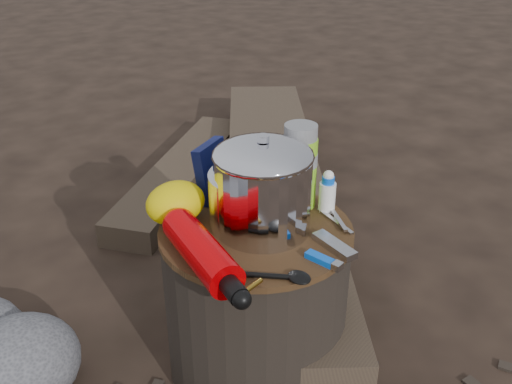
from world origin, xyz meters
TOP-DOWN VIEW (x-y plane):
  - ground at (0.00, 0.00)m, footprint 60.00×60.00m
  - stump at (0.00, 0.00)m, footprint 0.42×0.42m
  - log_main at (0.55, 0.57)m, footprint 1.46×1.74m
  - log_small at (0.40, 0.96)m, footprint 0.96×0.77m
  - foil_windscreen at (0.01, 0.02)m, footprint 0.20×0.20m
  - camping_pot at (0.01, -0.01)m, footprint 0.21×0.21m
  - fuel_bottle at (-0.17, -0.05)m, footprint 0.13×0.31m
  - thermos at (0.15, 0.02)m, footprint 0.08×0.08m
  - travel_mug at (0.09, 0.16)m, footprint 0.07×0.07m
  - stuff_sack at (-0.12, 0.14)m, footprint 0.14×0.11m
  - food_pouch at (0.01, 0.18)m, footprint 0.11×0.07m
  - lighter at (0.02, -0.18)m, footprint 0.03×0.08m
  - multitool at (0.07, -0.16)m, footprint 0.04×0.11m
  - pot_grabber at (0.15, -0.09)m, footprint 0.07×0.13m
  - spork at (-0.11, -0.14)m, footprint 0.13×0.13m
  - squeeze_bottle at (0.17, -0.04)m, footprint 0.04×0.04m

SIDE VIEW (x-z plane):
  - ground at x=0.00m, z-range 0.00..0.00m
  - log_small at x=0.40m, z-range 0.00..0.09m
  - log_main at x=0.55m, z-range 0.00..0.16m
  - stump at x=0.00m, z-range 0.00..0.39m
  - pot_grabber at x=0.15m, z-range 0.39..0.40m
  - spork at x=-0.11m, z-range 0.39..0.40m
  - lighter at x=0.02m, z-range 0.39..0.40m
  - multitool at x=0.07m, z-range 0.39..0.41m
  - fuel_bottle at x=-0.17m, z-range 0.39..0.46m
  - squeeze_bottle at x=0.17m, z-range 0.39..0.48m
  - stuff_sack at x=-0.12m, z-range 0.39..0.48m
  - travel_mug at x=0.09m, z-range 0.39..0.50m
  - foil_windscreen at x=0.01m, z-range 0.39..0.51m
  - food_pouch at x=0.01m, z-range 0.39..0.53m
  - thermos at x=0.15m, z-range 0.39..0.59m
  - camping_pot at x=0.01m, z-range 0.39..0.60m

